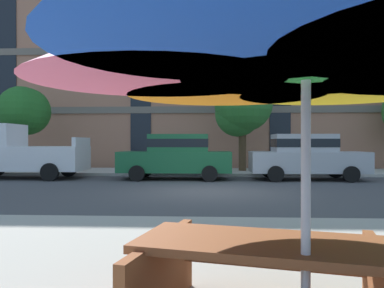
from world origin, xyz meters
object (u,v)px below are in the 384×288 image
at_px(pickup_white, 16,153).
at_px(street_tree_middle, 241,107).
at_px(sedan_silver, 306,156).
at_px(patio_umbrella, 306,44).
at_px(sedan_green, 177,155).
at_px(street_tree_left, 23,112).
at_px(picnic_table, 264,280).

distance_m(pickup_white, street_tree_middle, 10.04).
bearing_deg(pickup_white, sedan_silver, -0.00).
xyz_separation_m(pickup_white, patio_umbrella, (8.51, -12.70, 1.05)).
relative_size(sedan_silver, street_tree_middle, 0.94).
height_order(sedan_green, street_tree_left, street_tree_left).
relative_size(sedan_green, picnic_table, 2.09).
bearing_deg(street_tree_left, sedan_green, -19.44).
height_order(street_tree_left, picnic_table, street_tree_left).
xyz_separation_m(pickup_white, street_tree_left, (-1.02, 2.67, 1.87)).
bearing_deg(street_tree_left, pickup_white, -69.08).
height_order(sedan_green, patio_umbrella, patio_umbrella).
relative_size(sedan_green, sedan_silver, 1.00).
bearing_deg(sedan_silver, sedan_green, 180.00).
bearing_deg(picnic_table, street_tree_left, 121.76).
distance_m(sedan_green, picnic_table, 12.51).
height_order(sedan_green, street_tree_middle, street_tree_middle).
distance_m(sedan_silver, street_tree_middle, 4.38).
relative_size(pickup_white, street_tree_left, 1.24).
relative_size(pickup_white, sedan_silver, 1.16).
relative_size(sedan_green, street_tree_middle, 0.94).
xyz_separation_m(pickup_white, street_tree_middle, (9.34, 3.04, 2.11)).
distance_m(patio_umbrella, picnic_table, 1.64).
height_order(street_tree_middle, picnic_table, street_tree_middle).
relative_size(pickup_white, sedan_green, 1.16).
bearing_deg(sedan_green, pickup_white, 180.00).
bearing_deg(patio_umbrella, picnic_table, 123.74).
bearing_deg(sedan_green, sedan_silver, 0.00).
bearing_deg(pickup_white, street_tree_middle, 18.03).
distance_m(sedan_silver, street_tree_left, 13.04).
relative_size(patio_umbrella, picnic_table, 1.67).
xyz_separation_m(street_tree_left, street_tree_middle, (10.36, 0.37, 0.24)).
xyz_separation_m(pickup_white, sedan_silver, (11.60, -0.00, -0.08)).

